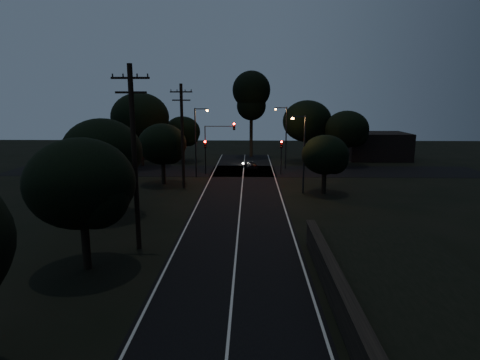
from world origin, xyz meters
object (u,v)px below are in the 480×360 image
object	(u,v)px
signal_left	(205,151)
signal_right	(281,151)
utility_pole_mid	(134,156)
streetlight_a	(197,138)
tall_pine	(251,95)
car	(251,165)
streetlight_b	(285,133)
signal_mast	(219,138)
streetlight_c	(303,149)
utility_pole_far	(182,135)

from	to	relation	value
signal_left	signal_right	size ratio (longest dim) A/B	1.00
utility_pole_mid	streetlight_a	world-z (taller)	utility_pole_mid
tall_pine	car	xyz separation A→B (m)	(-0.10, -11.22, -9.04)
utility_pole_mid	streetlight_a	bearing A→B (deg)	88.27
streetlight_b	signal_left	bearing A→B (deg)	-157.95
signal_mast	car	world-z (taller)	signal_mast
signal_left	signal_right	xyz separation A→B (m)	(9.20, 0.00, 0.00)
tall_pine	streetlight_a	size ratio (longest dim) A/B	1.66
signal_left	tall_pine	bearing A→B (deg)	69.54
signal_mast	car	bearing A→B (deg)	44.77
signal_left	streetlight_c	bearing A→B (deg)	-43.76
tall_pine	car	world-z (taller)	tall_pine
signal_right	signal_mast	xyz separation A→B (m)	(-7.51, 0.00, 1.50)
utility_pole_far	signal_right	distance (m)	13.53
tall_pine	car	size ratio (longest dim) A/B	4.34
signal_left	utility_pole_far	bearing A→B (deg)	-99.94
utility_pole_far	streetlight_c	distance (m)	12.05
signal_mast	streetlight_c	xyz separation A→B (m)	(8.74, -9.99, 0.01)
utility_pole_mid	signal_left	distance (m)	25.19
signal_right	car	size ratio (longest dim) A/B	1.34
streetlight_a	car	size ratio (longest dim) A/B	2.62
utility_pole_mid	signal_left	bearing A→B (deg)	86.79
utility_pole_mid	utility_pole_far	world-z (taller)	utility_pole_mid
tall_pine	streetlight_b	bearing A→B (deg)	-68.62
signal_mast	streetlight_a	bearing A→B (deg)	-140.23
tall_pine	car	bearing A→B (deg)	-90.49
utility_pole_far	streetlight_a	xyz separation A→B (m)	(0.69, 6.00, -0.85)
signal_right	streetlight_c	distance (m)	10.18
signal_mast	utility_pole_far	bearing A→B (deg)	-111.11
streetlight_b	utility_pole_far	bearing A→B (deg)	-133.30
streetlight_a	streetlight_b	distance (m)	12.19
streetlight_b	streetlight_c	bearing A→B (deg)	-87.86
utility_pole_mid	streetlight_b	bearing A→B (deg)	68.70
signal_mast	tall_pine	bearing A→B (deg)	75.38
signal_mast	streetlight_c	size ratio (longest dim) A/B	0.83
utility_pole_mid	signal_mast	bearing A→B (deg)	82.96
utility_pole_mid	signal_right	size ratio (longest dim) A/B	2.68
streetlight_b	car	bearing A→B (deg)	-177.14
tall_pine	streetlight_a	bearing A→B (deg)	-110.36
streetlight_a	car	xyz separation A→B (m)	(6.21, 5.78, -4.11)
streetlight_b	signal_mast	bearing A→B (deg)	-154.01
utility_pole_far	signal_right	world-z (taller)	utility_pole_far
utility_pole_far	car	distance (m)	14.53
signal_right	streetlight_c	bearing A→B (deg)	-82.98
signal_right	signal_mast	size ratio (longest dim) A/B	0.66
streetlight_b	car	xyz separation A→B (m)	(-4.40, -0.22, -4.11)
tall_pine	signal_mast	xyz separation A→B (m)	(-3.91, -15.01, -5.22)
signal_right	streetlight_a	xyz separation A→B (m)	(-9.91, -1.99, 1.80)
signal_right	streetlight_b	world-z (taller)	streetlight_b
signal_mast	streetlight_b	world-z (taller)	streetlight_b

